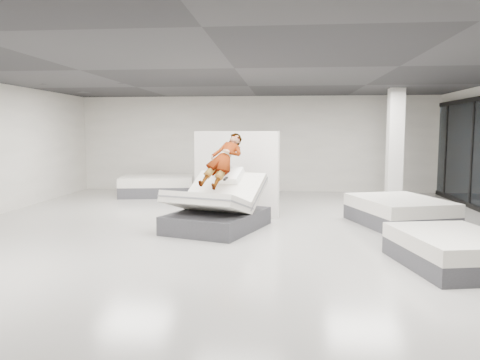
% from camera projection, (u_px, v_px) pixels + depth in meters
% --- Properties ---
extents(room, '(14.00, 14.04, 3.20)m').
position_uv_depth(room, '(235.00, 154.00, 8.88)').
color(room, '#A7A49E').
rests_on(room, ground).
extents(hero_bed, '(2.19, 2.51, 1.26)m').
position_uv_depth(hero_bed, '(217.00, 210.00, 9.68)').
color(hero_bed, '#3D3D42').
rests_on(hero_bed, floor).
extents(person, '(0.99, 1.47, 1.41)m').
position_uv_depth(person, '(224.00, 169.00, 9.87)').
color(person, slate).
rests_on(person, hero_bed).
extents(remote, '(0.09, 0.15, 0.08)m').
position_uv_depth(remote, '(226.00, 179.00, 9.48)').
color(remote, black).
rests_on(remote, person).
extents(divider_panel, '(2.13, 0.87, 2.03)m').
position_uv_depth(divider_panel, '(235.00, 173.00, 11.29)').
color(divider_panel, silver).
rests_on(divider_panel, floor).
extents(flat_bed_right_far, '(2.17, 2.52, 0.59)m').
position_uv_depth(flat_bed_right_far, '(399.00, 212.00, 10.13)').
color(flat_bed_right_far, '#3D3D42').
rests_on(flat_bed_right_far, floor).
extents(flat_bed_right_near, '(1.76, 2.12, 0.52)m').
position_uv_depth(flat_bed_right_near, '(453.00, 250.00, 6.99)').
color(flat_bed_right_near, '#3D3D42').
rests_on(flat_bed_right_near, floor).
extents(flat_bed_left_far, '(2.47, 2.01, 0.61)m').
position_uv_depth(flat_bed_left_far, '(158.00, 186.00, 14.81)').
color(flat_bed_left_far, '#3D3D42').
rests_on(flat_bed_left_far, floor).
extents(column, '(0.40, 0.40, 3.20)m').
position_uv_depth(column, '(395.00, 147.00, 12.96)').
color(column, silver).
rests_on(column, floor).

